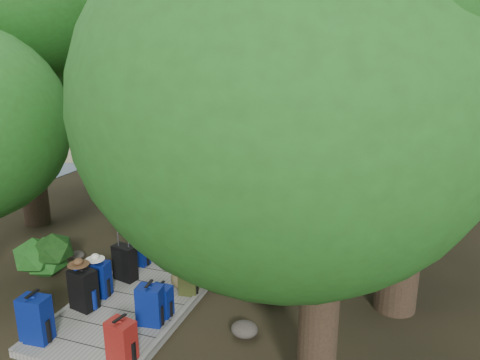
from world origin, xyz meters
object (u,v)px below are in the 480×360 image
at_px(backpack_right_a, 121,339).
at_px(duffel_right_black, 202,257).
at_px(duffel_right_khaki, 193,272).
at_px(sun_lounger, 375,151).
at_px(backpack_right_b, 150,303).
at_px(backpack_right_d, 188,281).
at_px(backpack_left_a, 35,317).
at_px(backpack_left_c, 98,277).
at_px(backpack_left_b, 83,287).
at_px(kayak, 211,144).
at_px(suitcase_on_boardwalk, 125,263).
at_px(lone_suitcase_on_sand, 296,155).
at_px(backpack_right_c, 162,299).
at_px(backpack_left_d, 140,253).

bearing_deg(backpack_right_a, duffel_right_black, 102.97).
relative_size(duffel_right_khaki, sun_lounger, 0.34).
xyz_separation_m(backpack_right_b, backpack_right_d, (0.17, 1.05, -0.12)).
relative_size(backpack_left_a, duffel_right_khaki, 1.30).
relative_size(backpack_left_c, sun_lounger, 0.39).
height_order(backpack_left_b, duffel_right_khaki, backpack_left_b).
distance_m(backpack_left_c, sun_lounger, 13.59).
bearing_deg(backpack_right_d, backpack_left_a, -136.63).
bearing_deg(backpack_left_c, backpack_left_b, -93.03).
distance_m(backpack_right_a, kayak, 14.88).
distance_m(backpack_left_a, backpack_left_b, 1.01).
relative_size(backpack_left_c, duffel_right_khaki, 1.15).
distance_m(backpack_left_b, suitcase_on_boardwalk, 1.12).
xyz_separation_m(duffel_right_khaki, lone_suitcase_on_sand, (-0.32, 10.08, 0.01)).
height_order(backpack_right_b, sun_lounger, backpack_right_b).
height_order(backpack_left_c, backpack_right_d, backpack_left_c).
relative_size(backpack_right_c, duffel_right_khaki, 0.93).
relative_size(backpack_left_b, backpack_right_a, 1.13).
distance_m(backpack_left_a, lone_suitcase_on_sand, 12.57).
distance_m(duffel_right_khaki, duffel_right_black, 0.66).
xyz_separation_m(backpack_right_a, backpack_right_d, (0.09, 2.00, -0.10)).
distance_m(backpack_left_a, backpack_right_a, 1.48).
xyz_separation_m(backpack_right_b, duffel_right_black, (-0.03, 2.12, -0.16)).
bearing_deg(backpack_right_a, backpack_right_b, 105.68).
xyz_separation_m(backpack_right_c, duffel_right_khaki, (0.03, 1.19, -0.08)).
bearing_deg(backpack_left_d, backpack_right_b, -46.29).
height_order(backpack_left_b, backpack_right_a, backpack_left_b).
bearing_deg(sun_lounger, backpack_left_c, -96.83).
xyz_separation_m(backpack_left_a, backpack_right_c, (1.45, 1.25, -0.11)).
bearing_deg(sun_lounger, suitcase_on_boardwalk, -97.20).
bearing_deg(backpack_right_b, backpack_right_d, 72.92).
height_order(backpack_right_a, duffel_right_khaki, backpack_right_a).
xyz_separation_m(backpack_right_d, lone_suitcase_on_sand, (-0.41, 10.50, -0.03)).
distance_m(backpack_right_c, lone_suitcase_on_sand, 11.27).
bearing_deg(backpack_left_b, suitcase_on_boardwalk, 96.75).
xyz_separation_m(backpack_right_d, suitcase_on_boardwalk, (-1.38, 0.09, 0.10)).
relative_size(backpack_right_d, lone_suitcase_on_sand, 0.78).
relative_size(kayak, sun_lounger, 1.70).
distance_m(backpack_right_d, duffel_right_black, 1.08).
bearing_deg(backpack_left_c, backpack_right_c, -13.26).
bearing_deg(backpack_left_a, lone_suitcase_on_sand, 80.08).
xyz_separation_m(backpack_left_b, backpack_right_b, (1.30, -0.03, -0.03)).
xyz_separation_m(backpack_right_c, duffel_right_black, (-0.08, 1.84, -0.08)).
bearing_deg(backpack_left_c, backpack_right_a, -50.61).
xyz_separation_m(backpack_left_a, backpack_left_d, (0.14, 2.77, -0.15)).
relative_size(backpack_left_d, duffel_right_khaki, 0.82).
height_order(backpack_left_a, backpack_right_b, backpack_left_a).
bearing_deg(backpack_left_d, kayak, 114.38).
relative_size(duffel_right_black, kayak, 0.21).
relative_size(backpack_right_a, duffel_right_khaki, 1.11).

